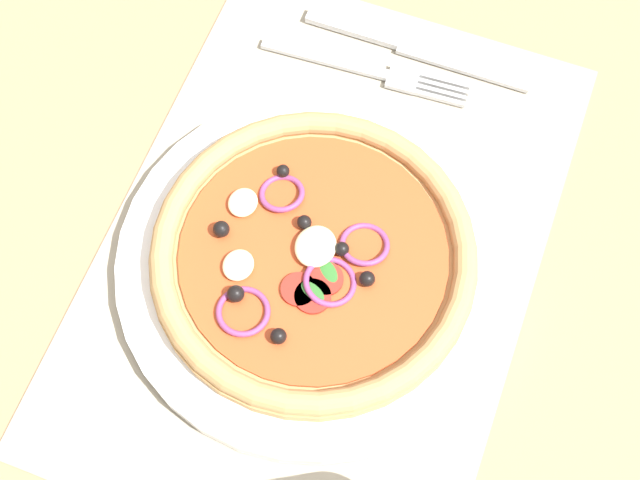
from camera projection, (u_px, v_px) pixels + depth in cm
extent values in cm
cube|color=#9E7A56|center=(323.00, 254.00, 73.94)|extent=(190.00, 140.00, 2.40)
cube|color=#A39984|center=(323.00, 247.00, 72.67)|extent=(46.80, 32.43, 0.40)
cylinder|color=white|center=(317.00, 266.00, 71.07)|extent=(29.97, 29.97, 1.37)
cylinder|color=tan|center=(317.00, 260.00, 69.99)|extent=(24.53, 24.53, 1.00)
torus|color=tan|center=(317.00, 255.00, 69.20)|extent=(24.37, 24.37, 1.80)
cylinder|color=#C64C23|center=(317.00, 256.00, 69.39)|extent=(20.12, 20.12, 0.30)
ellipsoid|color=beige|center=(315.00, 246.00, 69.00)|extent=(3.41, 3.07, 1.02)
ellipsoid|color=beige|center=(241.00, 206.00, 70.51)|extent=(2.46, 2.22, 0.74)
ellipsoid|color=beige|center=(238.00, 265.00, 68.52)|extent=(2.54, 2.28, 0.76)
sphere|color=black|center=(236.00, 294.00, 67.33)|extent=(1.28, 1.28, 1.28)
sphere|color=black|center=(283.00, 171.00, 71.58)|extent=(1.01, 1.01, 1.01)
sphere|color=black|center=(272.00, 334.00, 66.14)|extent=(1.18, 1.18, 1.18)
sphere|color=black|center=(221.00, 229.00, 69.43)|extent=(1.27, 1.27, 1.27)
sphere|color=black|center=(342.00, 249.00, 68.87)|extent=(1.08, 1.08, 1.08)
sphere|color=black|center=(304.00, 222.00, 69.77)|extent=(1.10, 1.10, 1.10)
sphere|color=black|center=(367.00, 279.00, 67.86)|extent=(1.16, 1.16, 1.16)
torus|color=#8E3D75|center=(330.00, 282.00, 68.12)|extent=(3.99, 3.98, 1.10)
torus|color=#8E3D75|center=(282.00, 193.00, 71.08)|extent=(3.58, 3.53, 1.27)
torus|color=#8E3D75|center=(243.00, 311.00, 67.19)|extent=(3.98, 3.96, 0.67)
torus|color=#8E3D75|center=(367.00, 239.00, 69.51)|extent=(3.80, 3.78, 1.06)
cylinder|color=#A3281E|center=(326.00, 279.00, 68.33)|extent=(2.64, 2.64, 0.30)
cylinder|color=#A3281E|center=(313.00, 296.00, 67.77)|extent=(2.71, 2.71, 0.30)
cylinder|color=#A3281E|center=(301.00, 290.00, 67.96)|extent=(2.65, 2.65, 0.30)
ellipsoid|color=#2D6B28|center=(313.00, 292.00, 67.85)|extent=(2.37, 3.12, 0.30)
ellipsoid|color=#2D6B28|center=(328.00, 271.00, 68.53)|extent=(2.90, 3.03, 0.30)
cube|color=silver|center=(325.00, 59.00, 79.34)|extent=(1.50, 11.19, 0.44)
cube|color=silver|center=(402.00, 79.00, 78.50)|extent=(2.33, 2.63, 0.44)
cube|color=silver|center=(439.00, 98.00, 77.73)|extent=(0.55, 4.33, 0.44)
cube|color=silver|center=(441.00, 93.00, 77.96)|extent=(0.55, 4.33, 0.44)
cube|color=silver|center=(443.00, 87.00, 78.20)|extent=(0.55, 4.33, 0.44)
cube|color=silver|center=(445.00, 81.00, 78.43)|extent=(0.55, 4.33, 0.44)
cube|color=silver|center=(353.00, 28.00, 80.53)|extent=(1.32, 8.40, 0.62)
cube|color=silver|center=(465.00, 63.00, 79.19)|extent=(2.02, 11.60, 0.44)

